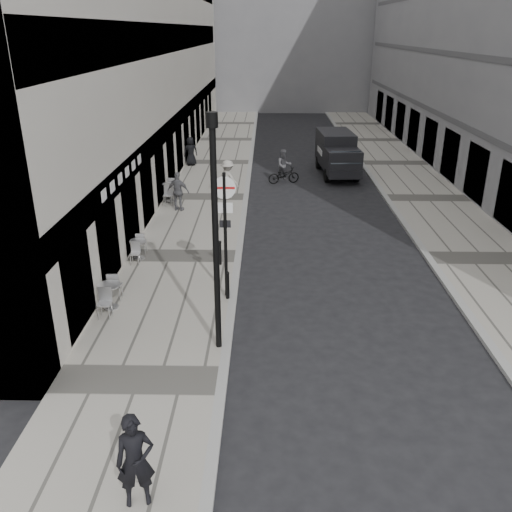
{
  "coord_description": "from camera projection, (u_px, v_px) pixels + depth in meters",
  "views": [
    {
      "loc": [
        1.02,
        -8.01,
        7.82
      ],
      "look_at": [
        0.72,
        7.3,
        1.4
      ],
      "focal_mm": 38.0,
      "sensor_mm": 36.0,
      "label": 1
    }
  ],
  "objects": [
    {
      "name": "bollard_far",
      "position": [
        228.0,
        286.0,
        16.62
      ],
      "size": [
        0.11,
        0.11,
        0.85
      ],
      "primitive_type": "cylinder",
      "color": "black",
      "rests_on": "sidewalk"
    },
    {
      "name": "panel_van",
      "position": [
        337.0,
        152.0,
        31.15
      ],
      "size": [
        2.17,
        5.12,
        2.36
      ],
      "rotation": [
        0.0,
        0.0,
        0.06
      ],
      "color": "black",
      "rests_on": "ground"
    },
    {
      "name": "sign_post",
      "position": [
        225.0,
        219.0,
        16.03
      ],
      "size": [
        0.67,
        0.1,
        3.92
      ],
      "rotation": [
        0.0,
        0.0,
        -0.01
      ],
      "color": "black",
      "rests_on": "sidewalk"
    },
    {
      "name": "cyclist",
      "position": [
        284.0,
        170.0,
        29.49
      ],
      "size": [
        1.83,
        1.05,
        1.87
      ],
      "rotation": [
        0.0,
        0.0,
        0.28
      ],
      "color": "black",
      "rests_on": "ground"
    },
    {
      "name": "pedestrian_c",
      "position": [
        191.0,
        151.0,
        32.89
      ],
      "size": [
        0.98,
        0.82,
        1.71
      ],
      "primitive_type": "imported",
      "rotation": [
        0.0,
        0.0,
        3.53
      ],
      "color": "black",
      "rests_on": "sidewalk"
    },
    {
      "name": "cafe_table_far",
      "position": [
        171.0,
        191.0,
        26.07
      ],
      "size": [
        0.79,
        1.79,
        1.02
      ],
      "color": "#BEBDC0",
      "rests_on": "sidewalk"
    },
    {
      "name": "far_sidewalk",
      "position": [
        427.0,
        199.0,
        26.83
      ],
      "size": [
        4.0,
        60.0,
        0.12
      ],
      "primitive_type": "cube",
      "color": "gray",
      "rests_on": "ground"
    },
    {
      "name": "pedestrian_b",
      "position": [
        228.0,
        179.0,
        26.53
      ],
      "size": [
        1.38,
        1.22,
        1.85
      ],
      "primitive_type": "imported",
      "rotation": [
        0.0,
        0.0,
        2.58
      ],
      "color": "#AEA9A1",
      "rests_on": "sidewalk"
    },
    {
      "name": "ground",
      "position": [
        211.0,
        469.0,
        10.42
      ],
      "size": [
        120.0,
        120.0,
        0.0
      ],
      "primitive_type": "plane",
      "color": "black",
      "rests_on": "ground"
    },
    {
      "name": "cafe_table_near",
      "position": [
        110.0,
        294.0,
        16.04
      ],
      "size": [
        0.7,
        1.58,
        0.9
      ],
      "color": "silver",
      "rests_on": "sidewalk"
    },
    {
      "name": "walking_man",
      "position": [
        135.0,
        461.0,
        9.22
      ],
      "size": [
        0.75,
        0.59,
        1.82
      ],
      "primitive_type": "imported",
      "rotation": [
        0.0,
        0.0,
        0.25
      ],
      "color": "black",
      "rests_on": "sidewalk"
    },
    {
      "name": "pedestrian_a",
      "position": [
        178.0,
        191.0,
        24.61
      ],
      "size": [
        1.13,
        0.7,
        1.79
      ],
      "primitive_type": "imported",
      "rotation": [
        0.0,
        0.0,
        2.87
      ],
      "color": "#5A5B60",
      "rests_on": "sidewalk"
    },
    {
      "name": "sidewalk",
      "position": [
        206.0,
        198.0,
        27.03
      ],
      "size": [
        4.0,
        60.0,
        0.12
      ],
      "primitive_type": "cube",
      "color": "gray",
      "rests_on": "ground"
    },
    {
      "name": "cafe_table_mid",
      "position": [
        138.0,
        248.0,
        19.58
      ],
      "size": [
        0.62,
        1.4,
        0.8
      ],
      "color": "silver",
      "rests_on": "sidewalk"
    },
    {
      "name": "building_left",
      "position": [
        140.0,
        6.0,
        29.64
      ],
      "size": [
        4.0,
        45.0,
        18.0
      ],
      "primitive_type": "cube",
      "color": "beige",
      "rests_on": "ground"
    },
    {
      "name": "lamppost",
      "position": [
        215.0,
        226.0,
        12.96
      ],
      "size": [
        0.27,
        0.27,
        6.02
      ],
      "color": "black",
      "rests_on": "sidewalk"
    },
    {
      "name": "bollard_near",
      "position": [
        220.0,
        253.0,
        19.05
      ],
      "size": [
        0.11,
        0.11,
        0.83
      ],
      "primitive_type": "cylinder",
      "color": "black",
      "rests_on": "sidewalk"
    }
  ]
}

